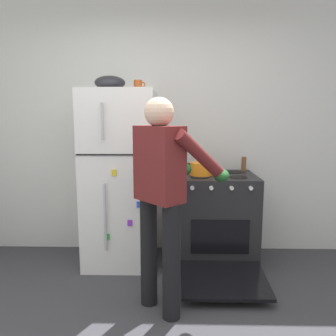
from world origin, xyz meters
The scene contains 8 objects.
kitchen_wall_back centered at (0.00, 1.95, 1.35)m, with size 6.00×0.10×2.70m, color silver.
refrigerator centered at (-0.36, 1.57, 0.86)m, with size 0.68×0.72×1.71m.
stove_range centered at (0.59, 1.55, 0.44)m, with size 0.76×1.21×0.90m.
person_cook centered at (0.10, 0.71, 0.96)m, with size 0.72×0.74×1.60m.
red_pot centered at (0.43, 1.52, 0.96)m, with size 0.32×0.22×0.12m.
coffee_mug centered at (-0.18, 1.62, 1.76)m, with size 0.11×0.08×0.10m.
pepper_mill centered at (0.89, 1.77, 0.97)m, with size 0.05×0.05×0.15m, color brown.
mixing_bowl centered at (-0.44, 1.57, 1.78)m, with size 0.29×0.29×0.13m, color black.
Camera 1 is at (0.18, -1.68, 1.47)m, focal length 35.85 mm.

